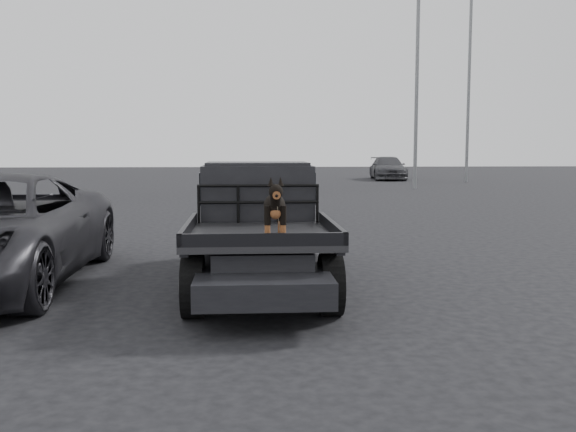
{
  "coord_description": "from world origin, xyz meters",
  "views": [
    {
      "loc": [
        0.15,
        -7.63,
        2.03
      ],
      "look_at": [
        0.65,
        -0.52,
        1.27
      ],
      "focal_mm": 40.0,
      "sensor_mm": 36.0,
      "label": 1
    }
  ],
  "objects_px": {
    "dog": "(275,211)",
    "floodlight_far": "(470,37)",
    "flatbed_ute": "(259,255)",
    "floodlight_mid": "(418,40)",
    "distant_car_b": "(388,168)"
  },
  "relations": [
    {
      "from": "floodlight_mid",
      "to": "floodlight_far",
      "type": "distance_m",
      "value": 7.66
    },
    {
      "from": "dog",
      "to": "floodlight_far",
      "type": "height_order",
      "value": "floodlight_far"
    },
    {
      "from": "dog",
      "to": "floodlight_far",
      "type": "bearing_deg",
      "value": 66.66
    },
    {
      "from": "floodlight_mid",
      "to": "distant_car_b",
      "type": "bearing_deg",
      "value": 85.36
    },
    {
      "from": "distant_car_b",
      "to": "floodlight_far",
      "type": "relative_size",
      "value": 0.32
    },
    {
      "from": "distant_car_b",
      "to": "floodlight_far",
      "type": "xyz_separation_m",
      "value": [
        3.94,
        -3.32,
        7.66
      ]
    },
    {
      "from": "flatbed_ute",
      "to": "floodlight_mid",
      "type": "xyz_separation_m",
      "value": [
        8.21,
        21.8,
        6.73
      ]
    },
    {
      "from": "flatbed_ute",
      "to": "distant_car_b",
      "type": "bearing_deg",
      "value": 73.9
    },
    {
      "from": "distant_car_b",
      "to": "floodlight_mid",
      "type": "relative_size",
      "value": 0.38
    },
    {
      "from": "floodlight_mid",
      "to": "floodlight_far",
      "type": "xyz_separation_m",
      "value": [
        4.69,
        5.93,
        1.19
      ]
    },
    {
      "from": "flatbed_ute",
      "to": "floodlight_mid",
      "type": "bearing_deg",
      "value": 69.36
    },
    {
      "from": "flatbed_ute",
      "to": "floodlight_far",
      "type": "xyz_separation_m",
      "value": [
        12.9,
        27.73,
        7.92
      ]
    },
    {
      "from": "dog",
      "to": "distant_car_b",
      "type": "distance_m",
      "value": 34.04
    },
    {
      "from": "dog",
      "to": "floodlight_far",
      "type": "relative_size",
      "value": 0.05
    },
    {
      "from": "dog",
      "to": "floodlight_far",
      "type": "distance_m",
      "value": 32.96
    }
  ]
}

